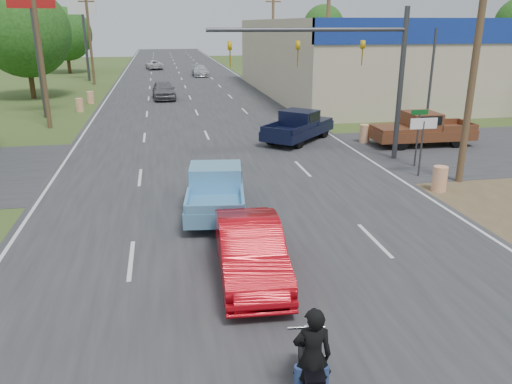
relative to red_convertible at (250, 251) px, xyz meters
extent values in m
cube|color=#2D2D30|center=(0.50, 33.55, -0.74)|extent=(15.00, 180.00, 0.02)
cube|color=#2D2D30|center=(0.50, 11.55, -0.74)|extent=(120.00, 10.00, 0.02)
cylinder|color=#4C3823|center=(10.00, 6.55, 4.25)|extent=(0.28, 0.28, 10.00)
cylinder|color=#4C3823|center=(10.00, 24.55, 4.25)|extent=(0.28, 0.28, 10.00)
cylinder|color=#4C3823|center=(10.00, 42.55, 4.25)|extent=(0.28, 0.28, 10.00)
cube|color=#4C3823|center=(10.00, 42.55, 7.65)|extent=(1.60, 0.14, 0.14)
cylinder|color=#4C3823|center=(-9.00, 21.55, 4.25)|extent=(0.28, 0.28, 10.00)
cylinder|color=#4C3823|center=(-9.00, 45.55, 4.25)|extent=(0.28, 0.28, 10.00)
cube|color=#4C3823|center=(-9.00, 45.55, 7.65)|extent=(1.60, 0.14, 0.14)
cylinder|color=#422D19|center=(-13.00, 35.55, 0.87)|extent=(0.44, 0.44, 3.24)
sphere|color=#1A4112|center=(-13.00, 35.55, 4.83)|extent=(7.56, 7.56, 7.56)
cylinder|color=#422D19|center=(-13.70, 59.55, 0.69)|extent=(0.44, 0.44, 2.88)
sphere|color=#1A4112|center=(-13.70, 59.55, 4.21)|extent=(6.72, 6.72, 6.72)
cylinder|color=#422D19|center=(30.50, 88.55, 0.96)|extent=(0.44, 0.44, 3.42)
sphere|color=#1A4112|center=(30.50, 88.55, 5.14)|extent=(7.98, 7.98, 7.98)
cylinder|color=#422D19|center=(-29.50, 88.55, 1.14)|extent=(0.44, 0.44, 3.78)
cylinder|color=orange|center=(8.50, 5.55, -0.25)|extent=(0.56, 0.56, 1.00)
cylinder|color=orange|center=(8.90, 14.05, -0.25)|extent=(0.56, 0.56, 1.00)
cylinder|color=orange|center=(-8.00, 27.55, -0.25)|extent=(0.56, 0.56, 1.00)
cylinder|color=orange|center=(-7.70, 31.55, -0.25)|extent=(0.56, 0.56, 1.00)
cylinder|color=#3F3F44|center=(-10.00, 25.55, 3.75)|extent=(0.30, 0.30, 9.00)
cylinder|color=#3F3F44|center=(-10.00, 49.55, 3.75)|extent=(0.30, 0.30, 9.00)
cube|color=white|center=(-10.00, 49.55, 7.45)|extent=(3.00, 0.35, 2.00)
cylinder|color=#3F3F44|center=(8.70, 7.55, 0.45)|extent=(0.08, 0.08, 2.40)
cube|color=white|center=(8.70, 7.55, 1.55)|extent=(1.20, 0.05, 0.45)
cylinder|color=#3F3F44|center=(9.30, 9.05, 0.45)|extent=(0.08, 0.08, 2.40)
cube|color=#0C591E|center=(9.30, 9.05, 1.75)|extent=(0.80, 0.04, 0.22)
cylinder|color=#3F3F44|center=(9.00, 10.55, 2.75)|extent=(0.24, 0.24, 7.00)
cylinder|color=#3F3F44|center=(4.50, 10.55, 5.25)|extent=(9.00, 0.18, 0.18)
imported|color=gold|center=(7.00, 10.55, 4.80)|extent=(0.18, 0.40, 1.10)
imported|color=gold|center=(4.00, 10.55, 4.80)|extent=(0.18, 0.40, 1.10)
imported|color=gold|center=(1.00, 10.55, 4.80)|extent=(0.18, 0.40, 1.10)
imported|color=#B60812|center=(0.00, 0.00, 0.00)|extent=(1.84, 4.64, 1.50)
cylinder|color=black|center=(0.33, -3.86, -0.41)|extent=(0.22, 0.69, 0.68)
cube|color=black|center=(0.23, -4.57, -0.11)|extent=(0.40, 1.26, 0.31)
cube|color=black|center=(0.26, -4.32, 0.10)|extent=(0.34, 0.60, 0.23)
cube|color=black|center=(0.18, -4.88, 0.06)|extent=(0.39, 0.61, 0.10)
cylinder|color=white|center=(0.31, -4.01, 0.33)|extent=(0.67, 0.14, 0.05)
imported|color=black|center=(0.21, -4.72, 0.16)|extent=(0.72, 0.53, 1.83)
cylinder|color=black|center=(-0.94, 6.54, -0.37)|extent=(0.38, 0.79, 0.76)
cylinder|color=black|center=(0.65, 6.34, -0.37)|extent=(0.38, 0.79, 0.76)
cylinder|color=black|center=(-1.32, 3.59, -0.37)|extent=(0.38, 0.79, 0.76)
cylinder|color=black|center=(0.27, 3.39, -0.37)|extent=(0.38, 0.79, 0.76)
cube|color=#62A6D3|center=(-0.34, 4.96, -0.16)|extent=(2.52, 5.16, 0.50)
cube|color=#62A6D3|center=(-0.15, 6.44, 0.16)|extent=(2.04, 2.10, 0.17)
cube|color=#62A6D3|center=(-0.32, 5.06, 0.49)|extent=(1.93, 1.70, 0.81)
cube|color=black|center=(-0.32, 5.06, 0.63)|extent=(1.93, 1.41, 0.43)
cube|color=#62A6D3|center=(-0.64, 2.55, 0.22)|extent=(1.75, 0.30, 0.29)
cylinder|color=black|center=(5.84, 16.79, -0.35)|extent=(0.76, 0.78, 0.79)
cylinder|color=black|center=(7.05, 15.65, -0.35)|extent=(0.76, 0.78, 0.79)
cylinder|color=black|center=(3.73, 14.53, -0.35)|extent=(0.76, 0.78, 0.79)
cylinder|color=black|center=(4.95, 13.40, -0.35)|extent=(0.76, 0.78, 0.79)
cube|color=black|center=(5.39, 15.09, -0.14)|extent=(4.96, 5.12, 0.51)
cube|color=black|center=(6.45, 16.22, 0.19)|extent=(2.71, 2.71, 0.18)
cube|color=black|center=(5.46, 15.17, 0.54)|extent=(2.39, 2.37, 0.84)
cube|color=black|center=(5.46, 15.17, 0.69)|extent=(2.20, 2.17, 0.45)
cube|color=black|center=(3.67, 13.25, 0.26)|extent=(1.39, 1.30, 0.30)
cylinder|color=black|center=(10.03, 12.05, -0.33)|extent=(0.84, 0.32, 0.83)
cylinder|color=black|center=(10.05, 13.79, -0.33)|extent=(0.84, 0.32, 0.83)
cylinder|color=black|center=(13.27, 12.00, -0.33)|extent=(0.84, 0.32, 0.83)
cylinder|color=black|center=(13.29, 13.75, -0.33)|extent=(0.84, 0.32, 0.83)
cube|color=brown|center=(11.66, 12.90, -0.11)|extent=(5.43, 2.15, 0.54)
cube|color=brown|center=(10.04, 12.92, 0.24)|extent=(2.08, 2.00, 0.19)
cube|color=brown|center=(11.55, 12.90, 0.60)|extent=(1.65, 1.93, 0.88)
cube|color=black|center=(11.55, 12.90, 0.76)|extent=(1.32, 1.97, 0.47)
cube|color=brown|center=(14.31, 12.86, 0.31)|extent=(0.11, 1.91, 0.31)
imported|color=slate|center=(-1.76, 32.95, 0.04)|extent=(2.10, 4.71, 1.57)
imported|color=silver|center=(2.93, 52.44, -0.09)|extent=(1.96, 4.56, 1.31)
imported|color=silver|center=(-2.73, 63.39, -0.13)|extent=(2.71, 4.75, 1.25)
camera|label=1|loc=(-2.00, -11.39, 5.51)|focal=35.00mm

